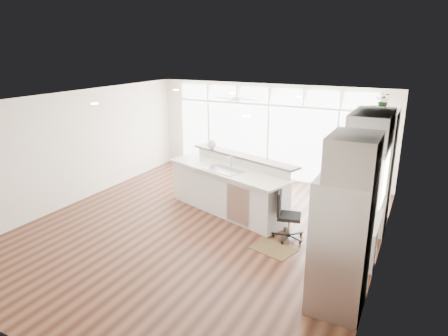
% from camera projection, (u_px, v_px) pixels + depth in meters
% --- Properties ---
extents(floor, '(7.00, 8.00, 0.02)m').
position_uv_depth(floor, '(200.00, 229.00, 8.46)').
color(floor, '#3B1D12').
rests_on(floor, ground).
extents(ceiling, '(7.00, 8.00, 0.02)m').
position_uv_depth(ceiling, '(198.00, 100.00, 7.66)').
color(ceiling, white).
rests_on(ceiling, wall_back).
extents(wall_back, '(7.00, 0.04, 2.70)m').
position_uv_depth(wall_back, '(269.00, 131.00, 11.47)').
color(wall_back, white).
rests_on(wall_back, floor).
extents(wall_front, '(7.00, 0.04, 2.70)m').
position_uv_depth(wall_front, '(26.00, 256.00, 4.65)').
color(wall_front, white).
rests_on(wall_front, floor).
extents(wall_left, '(0.04, 8.00, 2.70)m').
position_uv_depth(wall_left, '(73.00, 148.00, 9.57)').
color(wall_left, white).
rests_on(wall_left, floor).
extents(wall_right, '(0.04, 8.00, 2.70)m').
position_uv_depth(wall_right, '(383.00, 195.00, 6.54)').
color(wall_right, white).
rests_on(wall_right, floor).
extents(glass_wall, '(5.80, 0.06, 2.08)m').
position_uv_depth(glass_wall, '(268.00, 142.00, 11.50)').
color(glass_wall, white).
rests_on(glass_wall, wall_back).
extents(transom_row, '(5.90, 0.06, 0.40)m').
position_uv_depth(transom_row, '(270.00, 95.00, 11.12)').
color(transom_row, white).
rests_on(transom_row, wall_back).
extents(desk_window, '(0.04, 0.85, 0.85)m').
position_uv_depth(desk_window, '(384.00, 178.00, 6.76)').
color(desk_window, white).
rests_on(desk_window, wall_right).
extents(ceiling_fan, '(1.16, 1.16, 0.32)m').
position_uv_depth(ceiling_fan, '(236.00, 95.00, 10.33)').
color(ceiling_fan, white).
rests_on(ceiling_fan, ceiling).
extents(recessed_lights, '(3.40, 3.00, 0.02)m').
position_uv_depth(recessed_lights, '(203.00, 100.00, 7.84)').
color(recessed_lights, white).
rests_on(recessed_lights, ceiling).
extents(oven_cabinet, '(0.64, 1.20, 2.50)m').
position_uv_depth(oven_cabinet, '(376.00, 170.00, 8.25)').
color(oven_cabinet, white).
rests_on(oven_cabinet, floor).
extents(desk_nook, '(0.72, 1.30, 0.76)m').
position_uv_depth(desk_nook, '(357.00, 237.00, 7.24)').
color(desk_nook, white).
rests_on(desk_nook, floor).
extents(upper_cabinets, '(0.64, 1.30, 0.64)m').
position_uv_depth(upper_cabinets, '(371.00, 130.00, 6.65)').
color(upper_cabinets, white).
rests_on(upper_cabinets, wall_right).
extents(refrigerator, '(0.76, 0.90, 2.00)m').
position_uv_depth(refrigerator, '(341.00, 244.00, 5.66)').
color(refrigerator, '#BABABF').
rests_on(refrigerator, floor).
extents(fridge_cabinet, '(0.64, 0.90, 0.60)m').
position_uv_depth(fridge_cabinet, '(354.00, 157.00, 5.26)').
color(fridge_cabinet, white).
rests_on(fridge_cabinet, wall_right).
extents(framed_photos, '(0.06, 0.22, 0.80)m').
position_uv_depth(framed_photos, '(387.00, 177.00, 7.33)').
color(framed_photos, black).
rests_on(framed_photos, wall_right).
extents(kitchen_island, '(3.40, 2.16, 1.26)m').
position_uv_depth(kitchen_island, '(227.00, 186.00, 9.16)').
color(kitchen_island, white).
rests_on(kitchen_island, floor).
extents(rug, '(0.92, 0.77, 0.01)m').
position_uv_depth(rug, '(273.00, 249.00, 7.59)').
color(rug, '#382711').
rests_on(rug, floor).
extents(office_chair, '(0.60, 0.57, 0.98)m').
position_uv_depth(office_chair, '(289.00, 216.00, 7.86)').
color(office_chair, black).
rests_on(office_chair, floor).
extents(fishbowl, '(0.26, 0.26, 0.23)m').
position_uv_depth(fishbowl, '(212.00, 144.00, 9.86)').
color(fishbowl, silver).
rests_on(fishbowl, kitchen_island).
extents(monitor, '(0.14, 0.50, 0.41)m').
position_uv_depth(monitor, '(356.00, 206.00, 7.11)').
color(monitor, black).
rests_on(monitor, desk_nook).
extents(keyboard, '(0.14, 0.32, 0.02)m').
position_uv_depth(keyboard, '(345.00, 215.00, 7.24)').
color(keyboard, silver).
rests_on(keyboard, desk_nook).
extents(potted_plant, '(0.33, 0.36, 0.25)m').
position_uv_depth(potted_plant, '(383.00, 103.00, 7.85)').
color(potted_plant, '#245323').
rests_on(potted_plant, oven_cabinet).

